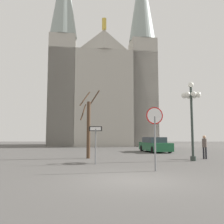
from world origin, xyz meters
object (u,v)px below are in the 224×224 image
at_px(one_way_arrow_sign, 96,139).
at_px(bare_tree, 88,126).
at_px(pedestrian_walking, 204,145).
at_px(stop_sign, 155,126).
at_px(street_lamp, 191,105).
at_px(cathedral, 101,89).
at_px(parked_car_near_green, 155,145).

xyz_separation_m(one_way_arrow_sign, bare_tree, (-0.82, 3.70, 0.87)).
bearing_deg(pedestrian_walking, stop_sign, -127.45).
bearing_deg(one_way_arrow_sign, stop_sign, -40.85).
height_order(one_way_arrow_sign, bare_tree, bare_tree).
height_order(street_lamp, pedestrian_walking, street_lamp).
bearing_deg(street_lamp, stop_sign, -125.26).
relative_size(stop_sign, street_lamp, 0.57).
bearing_deg(cathedral, one_way_arrow_sign, -87.52).
height_order(cathedral, one_way_arrow_sign, cathedral).
distance_m(one_way_arrow_sign, bare_tree, 3.89).
distance_m(stop_sign, parked_car_near_green, 13.46).
xyz_separation_m(cathedral, bare_tree, (0.34, -23.23, -7.35)).
relative_size(one_way_arrow_sign, parked_car_near_green, 0.45).
height_order(cathedral, stop_sign, cathedral).
bearing_deg(cathedral, pedestrian_walking, -69.99).
height_order(cathedral, pedestrian_walking, cathedral).
bearing_deg(bare_tree, stop_sign, -58.80).
height_order(stop_sign, pedestrian_walking, stop_sign).
bearing_deg(stop_sign, bare_tree, 121.20).
relative_size(cathedral, parked_car_near_green, 6.66).
xyz_separation_m(stop_sign, parked_car_near_green, (2.20, 13.21, -1.39)).
distance_m(stop_sign, one_way_arrow_sign, 4.00).
bearing_deg(street_lamp, pedestrian_walking, 45.56).
relative_size(parked_car_near_green, pedestrian_walking, 2.93).
height_order(cathedral, street_lamp, cathedral).
height_order(cathedral, bare_tree, cathedral).
relative_size(cathedral, street_lamp, 6.18).
relative_size(street_lamp, pedestrian_walking, 3.16).
bearing_deg(parked_car_near_green, pedestrian_walking, -72.88).
bearing_deg(cathedral, bare_tree, -89.15).
height_order(stop_sign, street_lamp, street_lamp).
bearing_deg(cathedral, street_lamp, -73.51).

